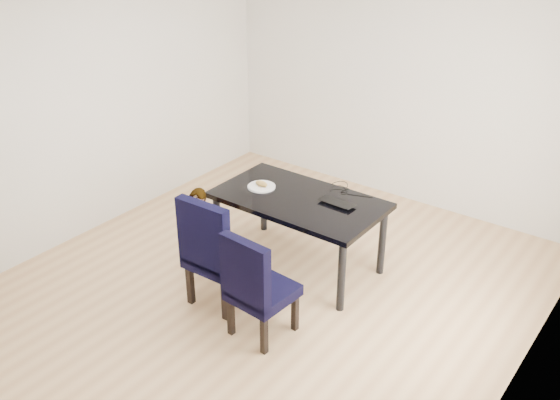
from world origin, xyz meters
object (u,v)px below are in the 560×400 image
Objects in this scene: chair_right at (263,283)px; plate at (261,187)px; child at (199,232)px; laptop at (340,201)px; dining_table at (298,232)px; chair_left at (222,248)px.

plate is (-0.79, 0.99, 0.27)m from chair_right.
laptop is at bearing 39.23° from child.
child reaches higher than dining_table.
dining_table is at bearing 4.04° from plate.
dining_table is 0.91m from chair_left.
chair_right reaches higher than laptop.
dining_table is 1.81× the size of child.
chair_right reaches higher than dining_table.
laptop is (0.36, 0.15, 0.39)m from dining_table.
dining_table is 1.63× the size of chair_right.
plate is (-0.21, 0.84, 0.22)m from chair_left.
child is 3.22× the size of plate.
chair_left is (-0.22, -0.87, 0.16)m from dining_table.
dining_table is at bearing 24.67° from laptop.
chair_left is at bearing 168.97° from chair_right.
chair_left is at bearing 62.27° from laptop.
chair_left reaches higher than plate.
chair_right is at bearing -17.19° from child.
chair_left reaches higher than dining_table.
dining_table is 1.49× the size of chair_left.
laptop is (0.79, 0.18, 0.01)m from plate.
plate is at bearing 14.86° from laptop.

